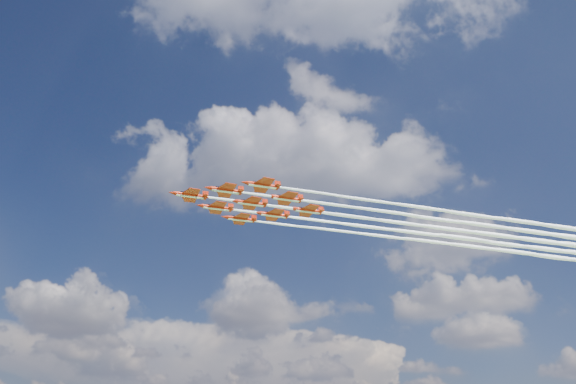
% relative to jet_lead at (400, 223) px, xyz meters
% --- Properties ---
extents(jet_lead, '(133.74, 70.81, 2.95)m').
position_rel_jet_lead_xyz_m(jet_lead, '(0.00, 0.00, 0.00)').
color(jet_lead, '#A91D09').
extents(jet_row2_port, '(133.74, 70.81, 2.95)m').
position_rel_jet_lead_xyz_m(jet_row2_port, '(11.44, -1.73, 0.00)').
color(jet_row2_port, '#A91D09').
extents(jet_row2_starb, '(133.74, 70.81, 2.95)m').
position_rel_jet_lead_xyz_m(jet_row2_starb, '(5.31, 10.28, 0.00)').
color(jet_row2_starb, '#A91D09').
extents(jet_row3_port, '(133.74, 70.81, 2.95)m').
position_rel_jet_lead_xyz_m(jet_row3_port, '(22.88, -3.46, 0.00)').
color(jet_row3_port, '#A91D09').
extents(jet_row3_centre, '(133.74, 70.81, 2.95)m').
position_rel_jet_lead_xyz_m(jet_row3_centre, '(16.75, 8.55, 0.00)').
color(jet_row3_centre, '#A91D09').
extents(jet_row3_starb, '(133.74, 70.81, 2.95)m').
position_rel_jet_lead_xyz_m(jet_row3_starb, '(10.62, 20.55, 0.00)').
color(jet_row3_starb, '#A91D09').
extents(jet_row4_port, '(133.74, 70.81, 2.95)m').
position_rel_jet_lead_xyz_m(jet_row4_port, '(28.18, 6.82, 0.00)').
color(jet_row4_port, '#A91D09').
extents(jet_row4_starb, '(133.74, 70.81, 2.95)m').
position_rel_jet_lead_xyz_m(jet_row4_starb, '(22.06, 18.82, 0.00)').
color(jet_row4_starb, '#A91D09').
extents(jet_tail, '(133.74, 70.81, 2.95)m').
position_rel_jet_lead_xyz_m(jet_tail, '(33.49, 17.09, 0.00)').
color(jet_tail, '#A91D09').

